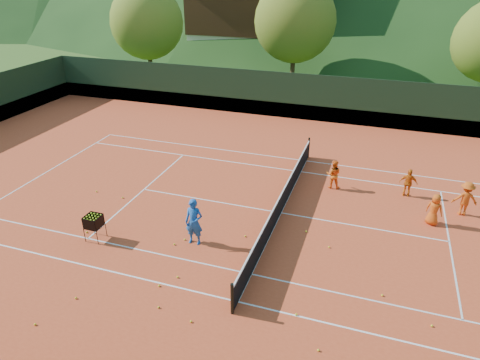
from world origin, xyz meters
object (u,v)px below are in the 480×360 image
(student_d, at_px, (465,199))
(chalet_mid, at_px, (424,11))
(student_c, at_px, (434,210))
(chalet_left, at_px, (258,3))
(student_a, at_px, (333,174))
(coach, at_px, (194,222))
(student_b, at_px, (408,183))
(tennis_net, at_px, (281,202))
(ball_hopper, at_px, (94,222))

(student_d, height_order, chalet_mid, chalet_mid)
(chalet_mid, bearing_deg, student_c, -90.31)
(chalet_left, bearing_deg, student_c, -61.30)
(student_c, bearing_deg, student_a, -0.00)
(coach, relative_size, student_b, 1.40)
(student_a, xyz_separation_m, student_b, (3.21, 0.26, -0.03))
(student_b, relative_size, tennis_net, 0.11)
(coach, height_order, student_d, coach)
(coach, relative_size, student_a, 1.34)
(student_d, xyz_separation_m, tennis_net, (-7.04, -2.27, -0.23))
(student_d, distance_m, tennis_net, 7.40)
(coach, height_order, tennis_net, coach)
(tennis_net, distance_m, chalet_mid, 34.81)
(coach, relative_size, chalet_mid, 0.14)
(student_b, xyz_separation_m, chalet_left, (-14.90, 26.81, 4.98))
(student_d, bearing_deg, student_c, 38.88)
(student_a, relative_size, ball_hopper, 1.34)
(coach, bearing_deg, student_c, 22.74)
(tennis_net, bearing_deg, coach, -129.18)
(student_a, bearing_deg, chalet_mid, -104.34)
(tennis_net, bearing_deg, chalet_mid, 79.99)
(coach, relative_size, chalet_left, 0.13)
(ball_hopper, bearing_deg, tennis_net, 33.49)
(student_d, relative_size, chalet_left, 0.11)
(student_c, relative_size, tennis_net, 0.11)
(coach, relative_size, tennis_net, 0.15)
(student_b, distance_m, student_d, 2.33)
(chalet_mid, bearing_deg, coach, -102.91)
(student_d, xyz_separation_m, ball_hopper, (-13.13, -6.30, 0.01))
(student_b, distance_m, tennis_net, 5.85)
(student_c, bearing_deg, chalet_mid, -66.32)
(student_a, distance_m, ball_hopper, 10.44)
(chalet_left, bearing_deg, ball_hopper, -83.44)
(ball_hopper, relative_size, chalet_left, 0.07)
(tennis_net, relative_size, ball_hopper, 12.07)
(chalet_mid, bearing_deg, student_a, -97.89)
(student_a, xyz_separation_m, student_c, (4.13, -1.84, -0.02))
(coach, bearing_deg, chalet_mid, 73.27)
(student_d, height_order, tennis_net, student_d)
(coach, distance_m, student_a, 7.32)
(chalet_mid, bearing_deg, tennis_net, -100.01)
(coach, distance_m, student_c, 9.30)
(student_b, bearing_deg, ball_hopper, 37.37)
(tennis_net, bearing_deg, student_d, 17.89)
(student_b, distance_m, chalet_mid, 31.13)
(student_a, distance_m, student_d, 5.39)
(tennis_net, xyz_separation_m, chalet_left, (-10.00, 30.00, 5.13))
(coach, relative_size, ball_hopper, 1.80)
(student_a, bearing_deg, coach, 48.62)
(ball_hopper, xyz_separation_m, chalet_mid, (12.09, 38.03, 4.22))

